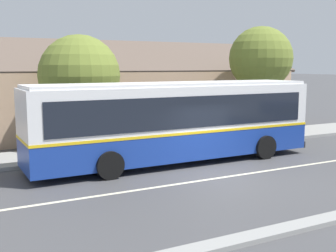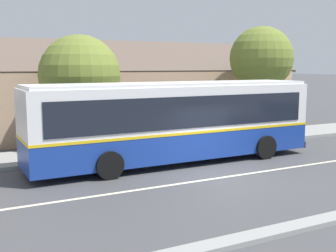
{
  "view_description": "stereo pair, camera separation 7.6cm",
  "coord_description": "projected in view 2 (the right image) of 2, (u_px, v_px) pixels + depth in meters",
  "views": [
    {
      "loc": [
        -8.65,
        -11.88,
        3.91
      ],
      "look_at": [
        -0.79,
        3.01,
        1.5
      ],
      "focal_mm": 45.0,
      "sensor_mm": 36.0,
      "label": 1
    },
    {
      "loc": [
        -8.58,
        -11.92,
        3.91
      ],
      "look_at": [
        -0.79,
        3.01,
        1.5
      ],
      "focal_mm": 45.0,
      "sensor_mm": 36.0,
      "label": 2
    }
  ],
  "objects": [
    {
      "name": "ground_plane",
      "position": [
        227.0,
        177.0,
        14.94
      ],
      "size": [
        300.0,
        300.0,
        0.0
      ],
      "primitive_type": "plane",
      "color": "#424244"
    },
    {
      "name": "sidewalk_far",
      "position": [
        154.0,
        146.0,
        20.2
      ],
      "size": [
        60.0,
        3.0,
        0.15
      ],
      "primitive_type": "cube",
      "color": "gray",
      "rests_on": "ground"
    },
    {
      "name": "curb_near",
      "position": [
        335.0,
        218.0,
        10.77
      ],
      "size": [
        60.0,
        0.5,
        0.12
      ],
      "primitive_type": "cube",
      "color": "gray",
      "rests_on": "ground"
    },
    {
      "name": "lane_divider_stripe",
      "position": [
        227.0,
        177.0,
        14.94
      ],
      "size": [
        60.0,
        0.16,
        0.01
      ],
      "primitive_type": "cube",
      "color": "beige",
      "rests_on": "ground"
    },
    {
      "name": "community_building",
      "position": [
        105.0,
        98.0,
        26.28
      ],
      "size": [
        23.39,
        8.67,
        6.51
      ],
      "color": "tan",
      "rests_on": "ground"
    },
    {
      "name": "transit_bus",
      "position": [
        175.0,
        120.0,
        17.01
      ],
      "size": [
        12.0,
        2.82,
        3.25
      ],
      "color": "navy",
      "rests_on": "ground"
    },
    {
      "name": "street_tree_primary",
      "position": [
        261.0,
        59.0,
        23.49
      ],
      "size": [
        3.54,
        3.54,
        6.1
      ],
      "color": "#4C3828",
      "rests_on": "ground"
    },
    {
      "name": "street_tree_secondary",
      "position": [
        82.0,
        78.0,
        19.29
      ],
      "size": [
        3.72,
        3.72,
        5.33
      ],
      "color": "#4C3828",
      "rests_on": "ground"
    },
    {
      "name": "bus_stop_sign",
      "position": [
        278.0,
        109.0,
        22.2
      ],
      "size": [
        0.36,
        0.07,
        2.4
      ],
      "color": "gray",
      "rests_on": "sidewalk_far"
    }
  ]
}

